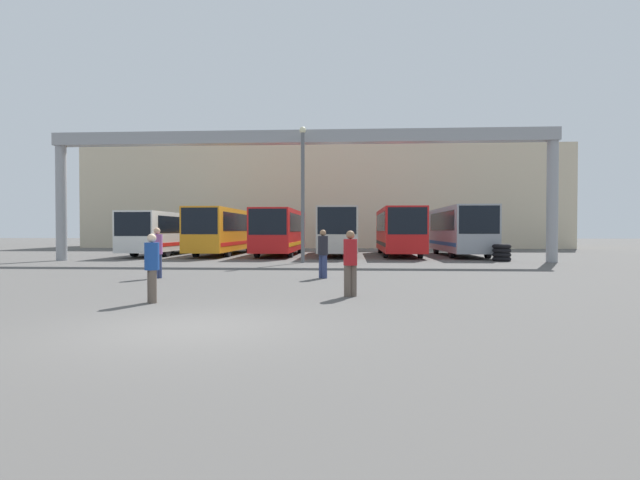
{
  "coord_description": "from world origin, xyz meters",
  "views": [
    {
      "loc": [
        2.88,
        -8.72,
        1.75
      ],
      "look_at": [
        1.07,
        20.73,
        1.18
      ],
      "focal_mm": 28.0,
      "sensor_mm": 36.0,
      "label": 1
    }
  ],
  "objects_px": {
    "pedestrian_near_center": "(152,266)",
    "bus_slot_3": "(339,229)",
    "bus_slot_5": "(460,228)",
    "bus_slot_4": "(399,229)",
    "bus_slot_0": "(169,231)",
    "bus_slot_2": "(280,229)",
    "pedestrian_near_left": "(323,252)",
    "tire_stack": "(502,253)",
    "pedestrian_mid_right": "(350,262)",
    "bus_slot_1": "(225,229)",
    "pedestrian_mid_left": "(157,251)",
    "lamp_post": "(303,188)"
  },
  "relations": [
    {
      "from": "bus_slot_3",
      "to": "bus_slot_5",
      "type": "distance_m",
      "value": 8.31
    },
    {
      "from": "pedestrian_mid_right",
      "to": "bus_slot_0",
      "type": "bearing_deg",
      "value": 96.74
    },
    {
      "from": "pedestrian_mid_right",
      "to": "pedestrian_mid_left",
      "type": "height_order",
      "value": "pedestrian_mid_left"
    },
    {
      "from": "bus_slot_5",
      "to": "pedestrian_mid_right",
      "type": "xyz_separation_m",
      "value": [
        -7.47,
        -21.44,
        -0.97
      ]
    },
    {
      "from": "tire_stack",
      "to": "bus_slot_2",
      "type": "bearing_deg",
      "value": 156.12
    },
    {
      "from": "bus_slot_1",
      "to": "pedestrian_near_left",
      "type": "xyz_separation_m",
      "value": [
        8.08,
        -17.34,
        -0.92
      ]
    },
    {
      "from": "pedestrian_near_center",
      "to": "pedestrian_mid_right",
      "type": "xyz_separation_m",
      "value": [
        4.79,
        1.43,
        0.04
      ]
    },
    {
      "from": "bus_slot_5",
      "to": "pedestrian_near_center",
      "type": "bearing_deg",
      "value": -118.18
    },
    {
      "from": "bus_slot_3",
      "to": "bus_slot_5",
      "type": "bearing_deg",
      "value": -5.47
    },
    {
      "from": "bus_slot_1",
      "to": "bus_slot_3",
      "type": "relative_size",
      "value": 1.02
    },
    {
      "from": "lamp_post",
      "to": "pedestrian_near_center",
      "type": "bearing_deg",
      "value": -98.35
    },
    {
      "from": "pedestrian_mid_left",
      "to": "bus_slot_0",
      "type": "bearing_deg",
      "value": 46.8
    },
    {
      "from": "bus_slot_5",
      "to": "pedestrian_near_center",
      "type": "height_order",
      "value": "bus_slot_5"
    },
    {
      "from": "bus_slot_3",
      "to": "tire_stack",
      "type": "bearing_deg",
      "value": -35.11
    },
    {
      "from": "bus_slot_3",
      "to": "bus_slot_1",
      "type": "bearing_deg",
      "value": 179.38
    },
    {
      "from": "bus_slot_4",
      "to": "pedestrian_near_center",
      "type": "relative_size",
      "value": 6.56
    },
    {
      "from": "lamp_post",
      "to": "pedestrian_mid_left",
      "type": "bearing_deg",
      "value": -116.19
    },
    {
      "from": "pedestrian_near_center",
      "to": "bus_slot_5",
      "type": "bearing_deg",
      "value": 115.66
    },
    {
      "from": "pedestrian_mid_right",
      "to": "pedestrian_mid_left",
      "type": "bearing_deg",
      "value": 123.25
    },
    {
      "from": "bus_slot_0",
      "to": "pedestrian_mid_right",
      "type": "distance_m",
      "value": 26.02
    },
    {
      "from": "pedestrian_mid_left",
      "to": "bus_slot_1",
      "type": "bearing_deg",
      "value": 34.26
    },
    {
      "from": "bus_slot_4",
      "to": "bus_slot_5",
      "type": "height_order",
      "value": "bus_slot_5"
    },
    {
      "from": "pedestrian_mid_left",
      "to": "tire_stack",
      "type": "bearing_deg",
      "value": -26.91
    },
    {
      "from": "bus_slot_4",
      "to": "bus_slot_5",
      "type": "distance_m",
      "value": 4.15
    },
    {
      "from": "pedestrian_mid_left",
      "to": "pedestrian_near_left",
      "type": "height_order",
      "value": "pedestrian_mid_left"
    },
    {
      "from": "pedestrian_near_left",
      "to": "bus_slot_0",
      "type": "bearing_deg",
      "value": -10.16
    },
    {
      "from": "bus_slot_2",
      "to": "pedestrian_near_left",
      "type": "distance_m",
      "value": 17.13
    },
    {
      "from": "pedestrian_mid_right",
      "to": "bus_slot_4",
      "type": "bearing_deg",
      "value": 57.49
    },
    {
      "from": "bus_slot_4",
      "to": "bus_slot_1",
      "type": "bearing_deg",
      "value": 177.35
    },
    {
      "from": "bus_slot_5",
      "to": "bus_slot_1",
      "type": "bearing_deg",
      "value": 176.95
    },
    {
      "from": "pedestrian_near_center",
      "to": "tire_stack",
      "type": "bearing_deg",
      "value": 105.83
    },
    {
      "from": "pedestrian_near_center",
      "to": "bus_slot_3",
      "type": "bearing_deg",
      "value": 134.3
    },
    {
      "from": "bus_slot_1",
      "to": "pedestrian_mid_left",
      "type": "bearing_deg",
      "value": -83.43
    },
    {
      "from": "pedestrian_near_left",
      "to": "tire_stack",
      "type": "distance_m",
      "value": 14.33
    },
    {
      "from": "bus_slot_4",
      "to": "pedestrian_mid_left",
      "type": "bearing_deg",
      "value": -121.09
    },
    {
      "from": "bus_slot_5",
      "to": "tire_stack",
      "type": "relative_size",
      "value": 9.95
    },
    {
      "from": "bus_slot_1",
      "to": "bus_slot_5",
      "type": "height_order",
      "value": "bus_slot_5"
    },
    {
      "from": "lamp_post",
      "to": "bus_slot_1",
      "type": "bearing_deg",
      "value": 126.81
    },
    {
      "from": "bus_slot_3",
      "to": "tire_stack",
      "type": "xyz_separation_m",
      "value": [
        9.37,
        -6.59,
        -1.38
      ]
    },
    {
      "from": "pedestrian_mid_right",
      "to": "tire_stack",
      "type": "distance_m",
      "value": 17.84
    },
    {
      "from": "bus_slot_5",
      "to": "tire_stack",
      "type": "bearing_deg",
      "value": -79.3
    },
    {
      "from": "bus_slot_4",
      "to": "pedestrian_mid_left",
      "type": "height_order",
      "value": "bus_slot_4"
    },
    {
      "from": "bus_slot_0",
      "to": "pedestrian_mid_left",
      "type": "height_order",
      "value": "bus_slot_0"
    },
    {
      "from": "bus_slot_4",
      "to": "bus_slot_0",
      "type": "bearing_deg",
      "value": 177.75
    },
    {
      "from": "bus_slot_0",
      "to": "bus_slot_2",
      "type": "height_order",
      "value": "bus_slot_2"
    },
    {
      "from": "bus_slot_2",
      "to": "tire_stack",
      "type": "height_order",
      "value": "bus_slot_2"
    },
    {
      "from": "bus_slot_3",
      "to": "bus_slot_4",
      "type": "relative_size",
      "value": 1.09
    },
    {
      "from": "bus_slot_1",
      "to": "pedestrian_mid_right",
      "type": "relative_size",
      "value": 6.94
    },
    {
      "from": "bus_slot_1",
      "to": "pedestrian_mid_right",
      "type": "xyz_separation_m",
      "value": [
        9.08,
        -22.32,
        -0.93
      ]
    },
    {
      "from": "pedestrian_near_left",
      "to": "bus_slot_1",
      "type": "bearing_deg",
      "value": -20.22
    }
  ]
}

